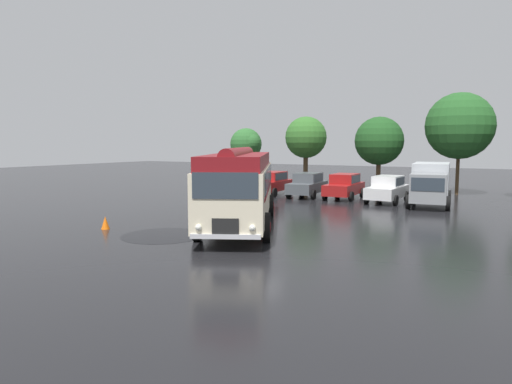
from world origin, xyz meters
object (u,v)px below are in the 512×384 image
vintage_bus (239,184)px  traffic_cone (105,223)px  car_mid_left (308,185)px  car_far_right (387,189)px  car_near_left (271,183)px  box_van (430,182)px  car_mid_right (344,186)px

vintage_bus → traffic_cone: vintage_bus is taller
car_mid_left → car_far_right: same height
vintage_bus → traffic_cone: 6.00m
car_near_left → traffic_cone: size_ratio=7.68×
car_near_left → box_van: (10.92, -0.51, 0.52)m
box_van → car_mid_left: bearing=176.7°
car_far_right → car_mid_left: bearing=176.1°
car_far_right → box_van: size_ratio=0.72×
car_mid_left → box_van: 8.12m
car_near_left → car_far_right: (8.38, -0.42, 0.00)m
car_near_left → box_van: size_ratio=0.71×
car_near_left → car_mid_left: size_ratio=0.98×
car_mid_left → traffic_cone: (-2.93, -15.48, -0.57)m
car_near_left → car_mid_left: same height
car_mid_left → traffic_cone: bearing=-100.7°
car_mid_left → vintage_bus: bearing=-81.6°
car_near_left → box_van: 10.94m
car_mid_left → box_van: size_ratio=0.73×
car_far_right → traffic_cone: car_far_right is taller
vintage_bus → traffic_cone: size_ratio=18.47×
car_mid_left → car_mid_right: same height
car_near_left → car_mid_left: (2.83, -0.04, 0.00)m
car_near_left → car_far_right: 8.39m
car_far_right → vintage_bus: bearing=-107.6°
vintage_bus → box_van: size_ratio=1.72×
vintage_bus → car_near_left: (-4.63, 12.21, -1.05)m
car_mid_left → traffic_cone: car_mid_left is taller
box_van → car_far_right: bearing=178.1°
car_far_right → traffic_cone: size_ratio=7.79×
car_mid_left → car_mid_right: bearing=4.9°
traffic_cone → car_far_right: bearing=60.7°
car_mid_right → box_van: 5.59m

